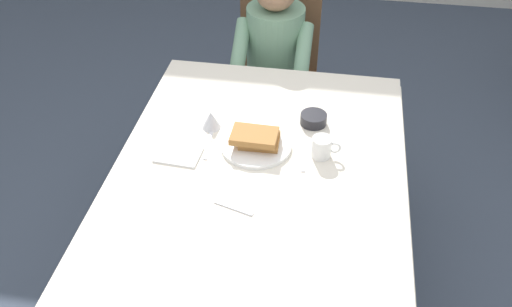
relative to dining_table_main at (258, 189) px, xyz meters
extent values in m
plane|color=#3D4756|center=(0.00, 0.00, -0.65)|extent=(14.00, 14.00, 0.00)
cube|color=silver|center=(0.00, 0.00, 0.07)|extent=(1.10, 1.50, 0.04)
cube|color=silver|center=(0.00, 0.76, -0.04)|extent=(1.10, 0.01, 0.18)
cube|color=silver|center=(-0.56, 0.00, -0.04)|extent=(0.01, 1.50, 0.18)
cube|color=silver|center=(0.56, 0.00, -0.04)|extent=(0.01, 1.50, 0.18)
cylinder|color=brown|center=(-0.47, 0.67, -0.30)|extent=(0.07, 0.07, 0.70)
cylinder|color=brown|center=(0.47, 0.67, -0.30)|extent=(0.07, 0.07, 0.70)
cube|color=brown|center=(-0.08, 1.07, -0.23)|extent=(0.44, 0.44, 0.05)
cube|color=brown|center=(-0.08, 1.27, 0.04)|extent=(0.44, 0.06, 0.48)
cylinder|color=#2D2319|center=(0.10, 0.89, -0.45)|extent=(0.04, 0.04, 0.40)
cylinder|color=#2D2319|center=(-0.26, 0.89, -0.45)|extent=(0.04, 0.04, 0.40)
cylinder|color=#2D2319|center=(0.10, 1.25, -0.45)|extent=(0.04, 0.04, 0.40)
cylinder|color=#2D2319|center=(-0.26, 1.25, -0.45)|extent=(0.04, 0.04, 0.40)
cylinder|color=gray|center=(-0.08, 1.05, 0.03)|extent=(0.30, 0.30, 0.46)
cylinder|color=gray|center=(0.08, 0.91, 0.10)|extent=(0.08, 0.29, 0.23)
cylinder|color=gray|center=(-0.24, 0.91, 0.10)|extent=(0.08, 0.29, 0.23)
cylinder|color=#383D51|center=(0.00, 0.87, -0.43)|extent=(0.10, 0.10, 0.45)
cylinder|color=#383D51|center=(-0.16, 0.87, -0.43)|extent=(0.10, 0.10, 0.45)
cylinder|color=white|center=(-0.03, 0.14, 0.10)|extent=(0.28, 0.28, 0.02)
cube|color=#A36B33|center=(-0.02, 0.15, 0.12)|extent=(0.16, 0.12, 0.03)
cube|color=#A36B33|center=(-0.04, 0.13, 0.15)|extent=(0.18, 0.13, 0.03)
cylinder|color=white|center=(0.23, 0.13, 0.13)|extent=(0.08, 0.08, 0.08)
torus|color=white|center=(0.28, 0.13, 0.14)|extent=(0.05, 0.01, 0.05)
cylinder|color=black|center=(0.18, 0.34, 0.11)|extent=(0.11, 0.11, 0.04)
cone|color=silver|center=(-0.24, 0.24, 0.13)|extent=(0.08, 0.08, 0.07)
cube|color=silver|center=(-0.22, 0.12, 0.09)|extent=(0.03, 0.18, 0.00)
cube|color=silver|center=(0.16, 0.12, 0.09)|extent=(0.03, 0.20, 0.00)
cube|color=silver|center=(-0.05, -0.21, 0.09)|extent=(0.15, 0.06, 0.00)
cube|color=white|center=(-0.32, 0.04, 0.09)|extent=(0.18, 0.13, 0.01)
camera|label=1|loc=(0.24, -1.54, 1.47)|focal=38.86mm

